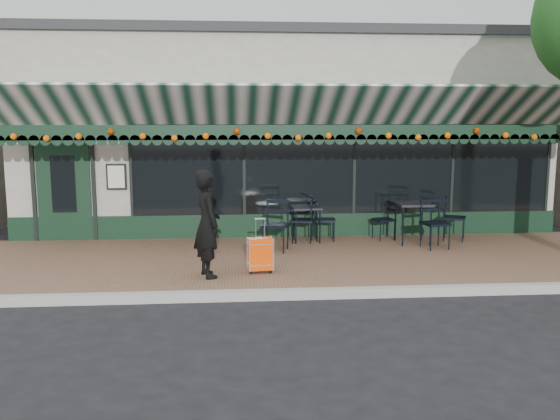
{
  "coord_description": "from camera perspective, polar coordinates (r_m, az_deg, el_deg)",
  "views": [
    {
      "loc": [
        -1.24,
        -8.75,
        2.74
      ],
      "look_at": [
        -0.41,
        1.6,
        1.11
      ],
      "focal_mm": 38.0,
      "sensor_mm": 36.0,
      "label": 1
    }
  ],
  "objects": [
    {
      "name": "chair_b_left",
      "position": [
        12.37,
        2.16,
        -1.05
      ],
      "size": [
        0.53,
        0.53,
        0.91
      ],
      "primitive_type": null,
      "rotation": [
        0.0,
        0.0,
        -1.76
      ],
      "color": "black",
      "rests_on": "sidewalk"
    },
    {
      "name": "chair_a_left",
      "position": [
        12.86,
        9.95,
        -0.97
      ],
      "size": [
        0.51,
        0.51,
        0.83
      ],
      "primitive_type": null,
      "rotation": [
        0.0,
        0.0,
        -1.31
      ],
      "color": "black",
      "rests_on": "sidewalk"
    },
    {
      "name": "cafe_table_a",
      "position": [
        12.53,
        12.7,
        0.3
      ],
      "size": [
        0.69,
        0.69,
        0.85
      ],
      "color": "black",
      "rests_on": "sidewalk"
    },
    {
      "name": "suitcase",
      "position": [
        9.97,
        -1.91,
        -4.31
      ],
      "size": [
        0.43,
        0.27,
        0.93
      ],
      "rotation": [
        0.0,
        0.0,
        0.12
      ],
      "color": "#F64707",
      "rests_on": "sidewalk"
    },
    {
      "name": "woman",
      "position": [
        9.7,
        -7.02,
        -1.31
      ],
      "size": [
        0.61,
        0.75,
        1.76
      ],
      "primitive_type": "imported",
      "rotation": [
        0.0,
        0.0,
        1.91
      ],
      "color": "black",
      "rests_on": "sidewalk"
    },
    {
      "name": "chair_a_front",
      "position": [
        12.17,
        14.72,
        -1.32
      ],
      "size": [
        0.58,
        0.58,
        0.99
      ],
      "primitive_type": null,
      "rotation": [
        0.0,
        0.0,
        0.19
      ],
      "color": "black",
      "rests_on": "sidewalk"
    },
    {
      "name": "curb",
      "position": [
        9.15,
        3.46,
        -8.04
      ],
      "size": [
        18.0,
        0.16,
        0.15
      ],
      "primitive_type": "cube",
      "color": "#9E9E99",
      "rests_on": "ground"
    },
    {
      "name": "sidewalk",
      "position": [
        11.14,
        1.97,
        -4.94
      ],
      "size": [
        18.0,
        4.0,
        0.15
      ],
      "primitive_type": "cube",
      "color": "brown",
      "rests_on": "ground"
    },
    {
      "name": "chair_a_right",
      "position": [
        13.09,
        16.43,
        -0.77
      ],
      "size": [
        0.63,
        0.63,
        0.95
      ],
      "primitive_type": null,
      "rotation": [
        0.0,
        0.0,
        1.15
      ],
      "color": "black",
      "rests_on": "sidewalk"
    },
    {
      "name": "cafe_table_b",
      "position": [
        12.44,
        2.57,
        -0.0
      ],
      "size": [
        0.6,
        0.6,
        0.74
      ],
      "color": "black",
      "rests_on": "sidewalk"
    },
    {
      "name": "restaurant_building",
      "position": [
        16.64,
        -0.28,
        7.29
      ],
      "size": [
        12.0,
        9.6,
        4.5
      ],
      "color": "gray",
      "rests_on": "ground"
    },
    {
      "name": "chair_b_right",
      "position": [
        12.59,
        4.38,
        -1.0
      ],
      "size": [
        0.47,
        0.47,
        0.86
      ],
      "primitive_type": null,
      "rotation": [
        0.0,
        0.0,
        1.47
      ],
      "color": "black",
      "rests_on": "sidewalk"
    },
    {
      "name": "ground",
      "position": [
        9.25,
        3.39,
        -8.34
      ],
      "size": [
        80.0,
        80.0,
        0.0
      ],
      "primitive_type": "plane",
      "color": "black",
      "rests_on": "ground"
    },
    {
      "name": "chair_b_front",
      "position": [
        11.53,
        -0.46,
        -1.52
      ],
      "size": [
        0.63,
        0.63,
        1.01
      ],
      "primitive_type": null,
      "rotation": [
        0.0,
        0.0,
        -0.28
      ],
      "color": "black",
      "rests_on": "sidewalk"
    }
  ]
}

